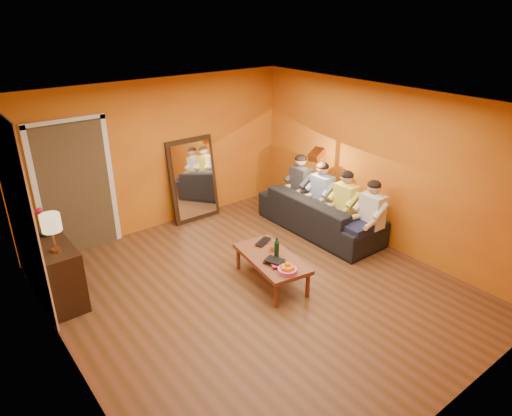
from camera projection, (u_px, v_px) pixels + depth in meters
room_shell at (241, 197)px, 6.15m from camera, size 5.00×5.50×2.60m
white_accent at (18, 211)px, 5.76m from camera, size 0.02×1.90×2.58m
doorway_recess at (73, 187)px, 7.19m from camera, size 1.06×0.30×2.10m
door_jamb_left at (37, 198)px, 6.78m from camera, size 0.08×0.06×2.20m
door_jamb_right at (111, 181)px, 7.42m from camera, size 0.08×0.06×2.20m
door_header at (64, 121)px, 6.67m from camera, size 1.22×0.06×0.08m
mirror_frame at (193, 180)px, 8.31m from camera, size 0.92×0.27×1.51m
mirror_glass at (194, 180)px, 8.28m from camera, size 0.78×0.21×1.35m
sideboard at (56, 270)px, 6.11m from camera, size 0.44×1.18×0.85m
table_lamp at (53, 233)px, 5.61m from camera, size 0.24×0.24×0.51m
sofa at (320, 213)px, 7.98m from camera, size 2.32×0.91×0.68m
coffee_table at (271, 269)px, 6.54m from camera, size 0.80×1.30×0.42m
floor_lamp at (319, 189)px, 7.98m from camera, size 0.35×0.31×1.44m
dog at (333, 220)px, 7.79m from camera, size 0.35×0.54×0.63m
person_far_left at (372, 216)px, 7.22m from camera, size 0.70×0.44×1.22m
person_mid_left at (345, 205)px, 7.62m from camera, size 0.70×0.44×1.22m
person_mid_right at (322, 195)px, 8.01m from camera, size 0.70×0.44×1.22m
person_far_right at (300, 186)px, 8.41m from camera, size 0.70×0.44×1.22m
fruit_bowl at (287, 267)px, 6.04m from camera, size 0.26×0.26×0.16m
wine_bottle at (277, 247)px, 6.38m from camera, size 0.07×0.07×0.31m
tumbler at (273, 248)px, 6.58m from camera, size 0.12×0.12×0.09m
laptop at (266, 243)px, 6.80m from camera, size 0.38×0.32×0.03m
book_lower at (271, 266)px, 6.20m from camera, size 0.28×0.32×0.03m
book_mid at (271, 264)px, 6.20m from camera, size 0.25×0.28×0.02m
book_upper at (271, 263)px, 6.17m from camera, size 0.26×0.30×0.02m
vase at (43, 230)px, 6.08m from camera, size 0.16×0.16×0.17m
flowers at (40, 213)px, 5.98m from camera, size 0.17×0.17×0.42m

